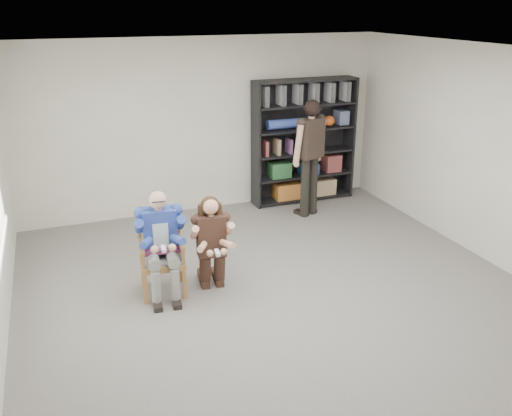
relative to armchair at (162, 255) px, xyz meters
name	(u,v)px	position (x,y,z in m)	size (l,w,h in m)	color
room_shell	(294,194)	(1.27, -0.91, 0.91)	(6.00, 7.00, 2.80)	beige
floor	(291,309)	(1.27, -0.91, -0.49)	(6.00, 7.00, 0.01)	#63615C
armchair	(162,255)	(0.00, 0.00, 0.00)	(0.57, 0.55, 0.99)	#AB8132
seated_man	(161,244)	(0.00, 0.00, 0.15)	(0.55, 0.77, 1.28)	#30399C
kneeling_woman	(212,244)	(0.58, -0.12, 0.09)	(0.49, 0.79, 1.18)	#322116
bookshelf	(304,141)	(2.97, 2.37, 0.56)	(1.80, 0.38, 2.10)	black
standing_man	(310,160)	(2.75, 1.67, 0.44)	(0.58, 0.32, 1.87)	black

